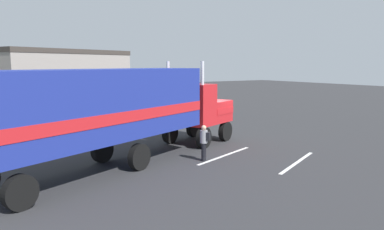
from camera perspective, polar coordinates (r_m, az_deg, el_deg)
ground_plane at (r=21.91m, az=2.82°, el=-3.75°), size 120.00×120.00×0.00m
lane_stripe_near at (r=18.22m, az=4.98°, el=-6.12°), size 4.18×1.69×0.01m
lane_stripe_mid at (r=17.56m, az=15.62°, el=-6.91°), size 4.06×1.98×0.01m
semi_truck at (r=16.27m, az=-10.73°, el=1.13°), size 13.97×7.97×4.50m
person_bystander at (r=17.04m, az=1.86°, el=-4.00°), size 0.46×0.46×1.63m
parked_bus at (r=31.52m, az=-8.69°, el=3.46°), size 10.76×7.82×3.40m
building_backdrop at (r=44.99m, az=-18.97°, el=5.81°), size 16.72×11.77×5.95m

